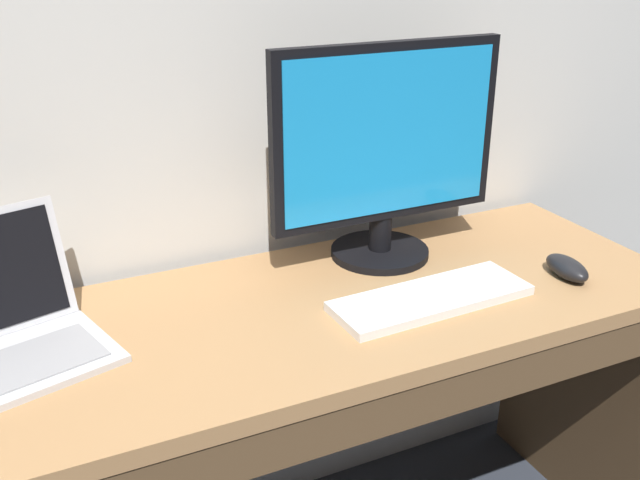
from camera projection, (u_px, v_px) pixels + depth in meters
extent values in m
cube|color=#A87A4C|center=(250.00, 328.00, 1.40)|extent=(1.84, 0.57, 0.03)
cube|color=brown|center=(579.00, 378.00, 1.90)|extent=(0.05, 0.52, 0.71)
cube|color=brown|center=(307.00, 435.00, 1.20)|extent=(1.77, 0.02, 0.09)
cube|color=silver|center=(22.00, 364.00, 1.24)|extent=(0.35, 0.28, 0.01)
cube|color=#959599|center=(24.00, 362.00, 1.23)|extent=(0.28, 0.20, 0.00)
cylinder|color=black|center=(380.00, 252.00, 1.67)|extent=(0.22, 0.22, 0.02)
cylinder|color=black|center=(380.00, 232.00, 1.65)|extent=(0.05, 0.05, 0.08)
cube|color=black|center=(387.00, 133.00, 1.55)|extent=(0.53, 0.03, 0.38)
cube|color=#198CD8|center=(391.00, 135.00, 1.53)|extent=(0.49, 0.00, 0.34)
cube|color=white|center=(431.00, 298.00, 1.46)|extent=(0.42, 0.16, 0.02)
cube|color=silver|center=(432.00, 293.00, 1.45)|extent=(0.39, 0.13, 0.00)
ellipsoid|color=black|center=(567.00, 268.00, 1.56)|extent=(0.07, 0.13, 0.04)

